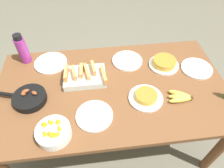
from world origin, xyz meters
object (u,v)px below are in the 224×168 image
empty_plate_mid_edge (127,61)px  water_bottle (22,49)px  banana_bunch (181,97)px  empty_plate_far_left (197,68)px  melon_tray (85,76)px  frittata_plate_center (164,63)px  frittata_plate_side (146,97)px  empty_plate_far_right (51,63)px  empty_plate_near_front (94,116)px  skillet (29,98)px  fruit_bowl_mango (53,132)px

empty_plate_mid_edge → water_bottle: bearing=172.2°
banana_bunch → empty_plate_far_left: banana_bunch is taller
melon_tray → water_bottle: size_ratio=1.25×
melon_tray → frittata_plate_center: bearing=6.7°
frittata_plate_side → frittata_plate_center: bearing=54.6°
frittata_plate_side → empty_plate_far_left: 0.51m
frittata_plate_center → frittata_plate_side: (-0.21, -0.30, -0.01)m
banana_bunch → empty_plate_mid_edge: (-0.29, 0.41, -0.01)m
empty_plate_far_right → empty_plate_near_front: bearing=-59.7°
frittata_plate_center → empty_plate_far_left: 0.25m
skillet → water_bottle: water_bottle is taller
empty_plate_near_front → fruit_bowl_mango: (-0.24, -0.10, 0.03)m
fruit_bowl_mango → skillet: bearing=123.0°
fruit_bowl_mango → water_bottle: bearing=111.0°
empty_plate_far_left → empty_plate_mid_edge: (-0.51, 0.15, -0.00)m
empty_plate_near_front → water_bottle: 0.78m
empty_plate_far_left → empty_plate_far_right: size_ratio=0.93×
skillet → empty_plate_near_front: bearing=173.2°
melon_tray → fruit_bowl_mango: fruit_bowl_mango is taller
empty_plate_near_front → empty_plate_far_right: size_ratio=0.92×
banana_bunch → empty_plate_mid_edge: size_ratio=0.74×
empty_plate_near_front → water_bottle: size_ratio=0.96×
empty_plate_mid_edge → fruit_bowl_mango: fruit_bowl_mango is taller
empty_plate_near_front → empty_plate_far_left: 0.86m
frittata_plate_center → empty_plate_mid_edge: size_ratio=0.96×
frittata_plate_center → empty_plate_far_right: frittata_plate_center is taller
frittata_plate_side → empty_plate_far_left: (0.45, 0.23, -0.01)m
skillet → frittata_plate_center: bearing=-151.0°
skillet → empty_plate_mid_edge: (0.70, 0.30, -0.02)m
fruit_bowl_mango → empty_plate_far_right: bearing=96.5°
banana_bunch → empty_plate_far_right: size_ratio=0.69×
water_bottle → frittata_plate_side: bearing=-30.0°
fruit_bowl_mango → water_bottle: size_ratio=0.82×
melon_tray → frittata_plate_center: melon_tray is taller
skillet → empty_plate_near_front: skillet is taller
frittata_plate_side → empty_plate_mid_edge: 0.39m
empty_plate_far_left → empty_plate_mid_edge: 0.53m
water_bottle → frittata_plate_center: bearing=-10.1°
skillet → fruit_bowl_mango: 0.33m
frittata_plate_center → fruit_bowl_mango: bearing=-148.1°
melon_tray → frittata_plate_side: (0.39, -0.23, -0.01)m
banana_bunch → empty_plate_mid_edge: bearing=125.1°
empty_plate_far_left → water_bottle: water_bottle is taller
melon_tray → empty_plate_far_left: bearing=0.1°
melon_tray → water_bottle: bearing=150.1°
empty_plate_near_front → empty_plate_far_left: bearing=22.3°
frittata_plate_center → empty_plate_near_front: bearing=-144.7°
frittata_plate_side → water_bottle: size_ratio=0.95×
empty_plate_far_left → water_bottle: (-1.30, 0.26, 0.11)m
melon_tray → empty_plate_mid_edge: bearing=24.4°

